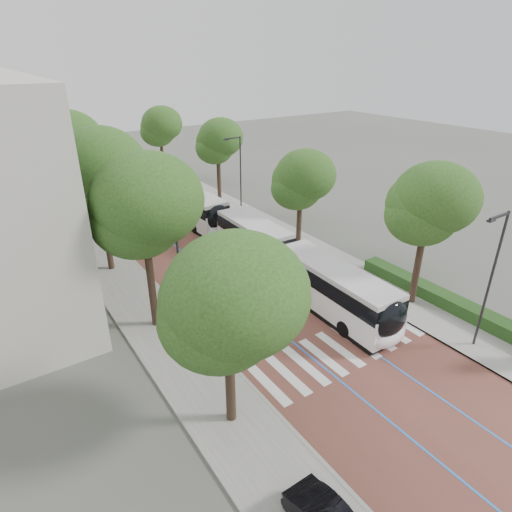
# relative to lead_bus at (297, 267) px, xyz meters

# --- Properties ---
(ground) EXTENTS (160.00, 160.00, 0.00)m
(ground) POSITION_rel_lead_bus_xyz_m (-2.57, -7.88, -1.63)
(ground) COLOR #51544C
(ground) RESTS_ON ground
(road) EXTENTS (11.00, 140.00, 0.02)m
(road) POSITION_rel_lead_bus_xyz_m (-2.57, 32.12, -1.62)
(road) COLOR brown
(road) RESTS_ON ground
(sidewalk_left) EXTENTS (4.00, 140.00, 0.12)m
(sidewalk_left) POSITION_rel_lead_bus_xyz_m (-10.07, 32.12, -1.57)
(sidewalk_left) COLOR gray
(sidewalk_left) RESTS_ON ground
(sidewalk_right) EXTENTS (4.00, 140.00, 0.12)m
(sidewalk_right) POSITION_rel_lead_bus_xyz_m (4.93, 32.12, -1.57)
(sidewalk_right) COLOR gray
(sidewalk_right) RESTS_ON ground
(kerb_left) EXTENTS (0.20, 140.00, 0.14)m
(kerb_left) POSITION_rel_lead_bus_xyz_m (-8.17, 32.12, -1.57)
(kerb_left) COLOR gray
(kerb_left) RESTS_ON ground
(kerb_right) EXTENTS (0.20, 140.00, 0.14)m
(kerb_right) POSITION_rel_lead_bus_xyz_m (3.03, 32.12, -1.57)
(kerb_right) COLOR gray
(kerb_right) RESTS_ON ground
(zebra_crossing) EXTENTS (10.55, 3.60, 0.01)m
(zebra_crossing) POSITION_rel_lead_bus_xyz_m (-2.37, -6.88, -1.60)
(zebra_crossing) COLOR silver
(zebra_crossing) RESTS_ON ground
(lane_line_left) EXTENTS (0.12, 126.00, 0.01)m
(lane_line_left) POSITION_rel_lead_bus_xyz_m (-4.17, 32.12, -1.60)
(lane_line_left) COLOR blue
(lane_line_left) RESTS_ON road
(lane_line_right) EXTENTS (0.12, 126.00, 0.01)m
(lane_line_right) POSITION_rel_lead_bus_xyz_m (-0.97, 32.12, -1.60)
(lane_line_right) COLOR blue
(lane_line_right) RESTS_ON road
(hedge) EXTENTS (1.20, 14.00, 0.80)m
(hedge) POSITION_rel_lead_bus_xyz_m (6.53, -7.88, -1.11)
(hedge) COLOR #1A3C14
(hedge) RESTS_ON sidewalk_right
(streetlight_near) EXTENTS (1.82, 0.20, 8.00)m
(streetlight_near) POSITION_rel_lead_bus_xyz_m (4.05, -10.88, 3.19)
(streetlight_near) COLOR #292A2C
(streetlight_near) RESTS_ON sidewalk_right
(streetlight_far) EXTENTS (1.82, 0.20, 8.00)m
(streetlight_far) POSITION_rel_lead_bus_xyz_m (4.05, 14.12, 3.19)
(streetlight_far) COLOR #292A2C
(streetlight_far) RESTS_ON sidewalk_right
(lamp_post_left) EXTENTS (0.14, 0.14, 8.00)m
(lamp_post_left) POSITION_rel_lead_bus_xyz_m (-8.67, 0.12, 2.49)
(lamp_post_left) COLOR #292A2C
(lamp_post_left) RESTS_ON sidewalk_left
(trees_left) EXTENTS (6.37, 60.69, 10.28)m
(trees_left) POSITION_rel_lead_bus_xyz_m (-10.07, 15.87, 5.25)
(trees_left) COLOR black
(trees_left) RESTS_ON ground
(trees_right) EXTENTS (5.44, 47.28, 8.88)m
(trees_right) POSITION_rel_lead_bus_xyz_m (5.13, 15.02, 4.47)
(trees_right) COLOR black
(trees_right) RESTS_ON ground
(lead_bus) EXTENTS (2.97, 18.45, 3.20)m
(lead_bus) POSITION_rel_lead_bus_xyz_m (0.00, 0.00, 0.00)
(lead_bus) COLOR black
(lead_bus) RESTS_ON ground
(bus_queued_0) EXTENTS (2.98, 12.48, 3.20)m
(bus_queued_0) POSITION_rel_lead_bus_xyz_m (-0.40, 16.30, -0.00)
(bus_queued_0) COLOR white
(bus_queued_0) RESTS_ON ground
(bus_queued_1) EXTENTS (3.00, 12.49, 3.20)m
(bus_queued_1) POSITION_rel_lead_bus_xyz_m (0.00, 29.37, -0.00)
(bus_queued_1) COLOR white
(bus_queued_1) RESTS_ON ground
(bus_queued_2) EXTENTS (3.20, 12.52, 3.20)m
(bus_queued_2) POSITION_rel_lead_bus_xyz_m (-0.14, 43.32, -0.00)
(bus_queued_2) COLOR white
(bus_queued_2) RESTS_ON ground
(bus_queued_3) EXTENTS (3.01, 12.49, 3.20)m
(bus_queued_3) POSITION_rel_lead_bus_xyz_m (-0.05, 56.26, -0.00)
(bus_queued_3) COLOR white
(bus_queued_3) RESTS_ON ground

